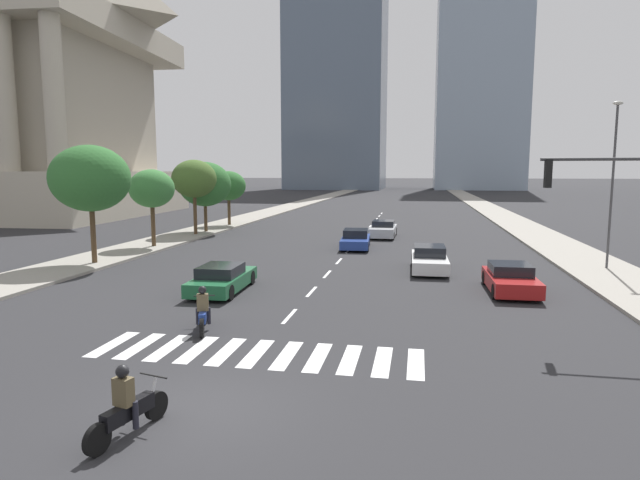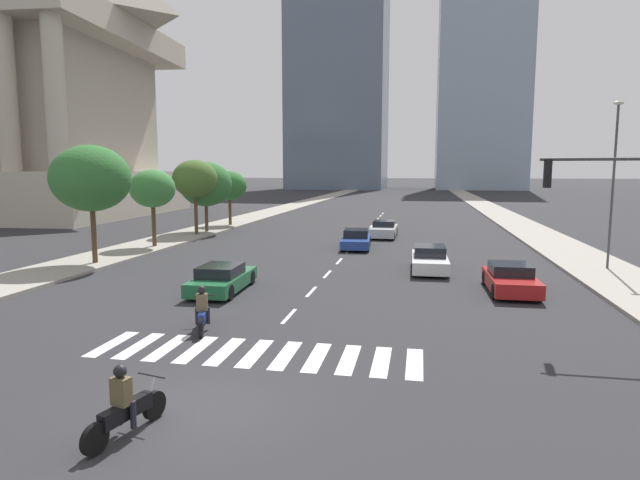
{
  "view_description": "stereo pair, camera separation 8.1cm",
  "coord_description": "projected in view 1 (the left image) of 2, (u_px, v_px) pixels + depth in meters",
  "views": [
    {
      "loc": [
        4.47,
        -10.4,
        5.17
      ],
      "look_at": [
        0.0,
        13.69,
        2.0
      ],
      "focal_mm": 29.87,
      "sensor_mm": 36.0,
      "label": 1
    },
    {
      "loc": [
        4.55,
        -10.38,
        5.17
      ],
      "look_at": [
        0.0,
        13.69,
        2.0
      ],
      "focal_mm": 29.87,
      "sensor_mm": 36.0,
      "label": 2
    }
  ],
  "objects": [
    {
      "name": "sedan_white_0",
      "position": [
        429.0,
        259.0,
        27.8
      ],
      "size": [
        1.9,
        4.67,
        1.3
      ],
      "rotation": [
        0.0,
        0.0,
        -1.56
      ],
      "color": "silver",
      "rests_on": "ground"
    },
    {
      "name": "sidewalk_west",
      "position": [
        189.0,
        234.0,
        43.37
      ],
      "size": [
        4.0,
        260.0,
        0.15
      ],
      "primitive_type": "cube",
      "color": "gray",
      "rests_on": "ground"
    },
    {
      "name": "lane_divider_center",
      "position": [
        361.0,
        236.0,
        42.51
      ],
      "size": [
        0.14,
        50.0,
        0.01
      ],
      "color": "silver",
      "rests_on": "ground"
    },
    {
      "name": "street_lamp_east",
      "position": [
        613.0,
        174.0,
        27.21
      ],
      "size": [
        0.5,
        0.24,
        8.53
      ],
      "color": "#3F3F42",
      "rests_on": "sidewalk_east"
    },
    {
      "name": "street_tree_fourth",
      "position": [
        205.0,
        184.0,
        44.35
      ],
      "size": [
        4.35,
        4.35,
        5.81
      ],
      "color": "#4C3823",
      "rests_on": "sidewalk_west"
    },
    {
      "name": "sedan_blue_2",
      "position": [
        356.0,
        239.0,
        36.05
      ],
      "size": [
        2.13,
        4.74,
        1.26
      ],
      "rotation": [
        0.0,
        0.0,
        -1.51
      ],
      "color": "navy",
      "rests_on": "ground"
    },
    {
      "name": "office_tower_left_skyline",
      "position": [
        338.0,
        39.0,
        155.13
      ],
      "size": [
        27.44,
        27.92,
        96.08
      ],
      "color": "slate",
      "rests_on": "ground"
    },
    {
      "name": "sedan_red_4",
      "position": [
        510.0,
        279.0,
        22.85
      ],
      "size": [
        1.98,
        4.25,
        1.22
      ],
      "rotation": [
        0.0,
        0.0,
        -1.55
      ],
      "color": "maroon",
      "rests_on": "ground"
    },
    {
      "name": "street_tree_nearest",
      "position": [
        90.0,
        178.0,
        28.89
      ],
      "size": [
        4.25,
        4.25,
        6.45
      ],
      "color": "#4C3823",
      "rests_on": "sidewalk_west"
    },
    {
      "name": "traffic_signal_near",
      "position": [
        639.0,
        204.0,
        16.57
      ],
      "size": [
        5.07,
        0.28,
        5.79
      ],
      "rotation": [
        0.0,
        0.0,
        3.14
      ],
      "color": "#333335",
      "rests_on": "sidewalk_east"
    },
    {
      "name": "motorcycle_lead",
      "position": [
        127.0,
        408.0,
        10.37
      ],
      "size": [
        0.83,
        2.14,
        1.49
      ],
      "rotation": [
        0.0,
        0.0,
        1.33
      ],
      "color": "black",
      "rests_on": "ground"
    },
    {
      "name": "motorcycle_trailing",
      "position": [
        203.0,
        313.0,
        17.36
      ],
      "size": [
        1.0,
        2.12,
        1.49
      ],
      "rotation": [
        0.0,
        0.0,
        1.91
      ],
      "color": "black",
      "rests_on": "ground"
    },
    {
      "name": "war_memorial",
      "position": [
        19.0,
        41.0,
        60.86
      ],
      "size": [
        29.6,
        29.6,
        38.53
      ],
      "rotation": [
        0.0,
        0.0,
        0.05
      ],
      "color": "#BCB29E",
      "rests_on": "ground"
    },
    {
      "name": "street_tree_second",
      "position": [
        152.0,
        189.0,
        35.57
      ],
      "size": [
        3.0,
        3.0,
        5.16
      ],
      "color": "#4C3823",
      "rests_on": "sidewalk_west"
    },
    {
      "name": "ground_plane",
      "position": [
        206.0,
        410.0,
        11.61
      ],
      "size": [
        800.0,
        800.0,
        0.0
      ],
      "primitive_type": "plane",
      "color": "#28282B"
    },
    {
      "name": "sedan_silver_1",
      "position": [
        383.0,
        229.0,
        42.01
      ],
      "size": [
        1.98,
        4.75,
        1.3
      ],
      "rotation": [
        0.0,
        0.0,
        -1.59
      ],
      "color": "#B7BABF",
      "rests_on": "ground"
    },
    {
      "name": "street_tree_fifth",
      "position": [
        229.0,
        186.0,
        49.9
      ],
      "size": [
        3.22,
        3.22,
        5.04
      ],
      "color": "#4C3823",
      "rests_on": "sidewalk_west"
    },
    {
      "name": "crosswalk_near",
      "position": [
        256.0,
        353.0,
        15.21
      ],
      "size": [
        9.45,
        2.4,
        0.01
      ],
      "color": "silver",
      "rests_on": "ground"
    },
    {
      "name": "street_tree_third",
      "position": [
        194.0,
        179.0,
        42.23
      ],
      "size": [
        3.54,
        3.54,
        5.94
      ],
      "color": "#4C3823",
      "rests_on": "sidewalk_west"
    },
    {
      "name": "sidewalk_east",
      "position": [
        551.0,
        242.0,
        38.33
      ],
      "size": [
        4.0,
        260.0,
        0.15
      ],
      "primitive_type": "cube",
      "color": "gray",
      "rests_on": "ground"
    },
    {
      "name": "sedan_green_3",
      "position": [
        222.0,
        279.0,
        22.96
      ],
      "size": [
        1.97,
        4.61,
        1.19
      ],
      "rotation": [
        0.0,
        0.0,
        1.6
      ],
      "color": "#1E6038",
      "rests_on": "ground"
    },
    {
      "name": "office_tower_center_skyline",
      "position": [
        481.0,
        53.0,
        149.77
      ],
      "size": [
        24.42,
        21.46,
        89.36
      ],
      "color": "#8C9EB2",
      "rests_on": "ground"
    }
  ]
}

